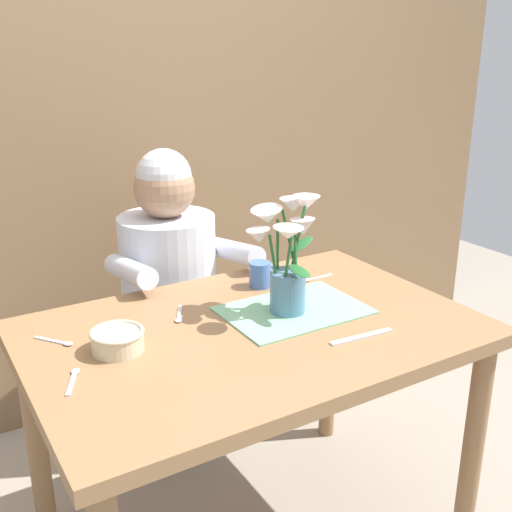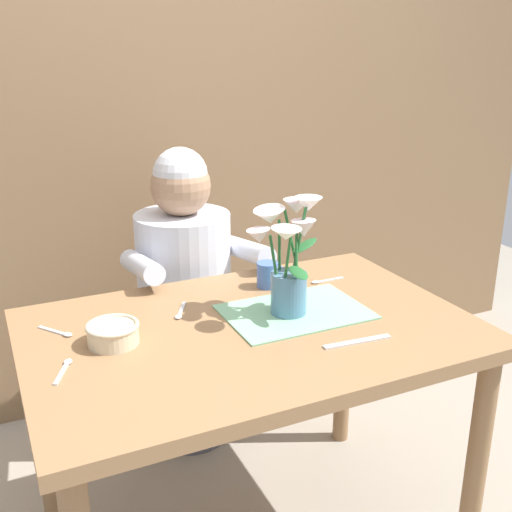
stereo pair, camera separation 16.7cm
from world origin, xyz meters
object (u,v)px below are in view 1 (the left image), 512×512
Objects in this scene: ceramic_bowl at (117,340)px; dinner_knife at (361,337)px; seated_person at (171,306)px; flower_vase at (287,254)px; tea_cup at (260,274)px.

dinner_knife is (0.57, -0.26, -0.03)m from ceramic_bowl.
seated_person reaches higher than flower_vase.
ceramic_bowl is at bearing -160.99° from tea_cup.
tea_cup is at bearing 99.25° from dinner_knife.
dinner_knife is at bearing -24.62° from ceramic_bowl.
seated_person reaches higher than dinner_knife.
tea_cup reaches higher than dinner_knife.
flower_vase is 0.25m from tea_cup.
flower_vase is at bearing -78.36° from seated_person.
ceramic_bowl is at bearing -123.09° from seated_person.
tea_cup is (0.53, 0.18, 0.01)m from ceramic_bowl.
tea_cup reaches higher than ceramic_bowl.
ceramic_bowl is (-0.38, -0.56, 0.21)m from seated_person.
ceramic_bowl is 0.56m from tea_cup.
flower_vase is 0.51m from ceramic_bowl.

